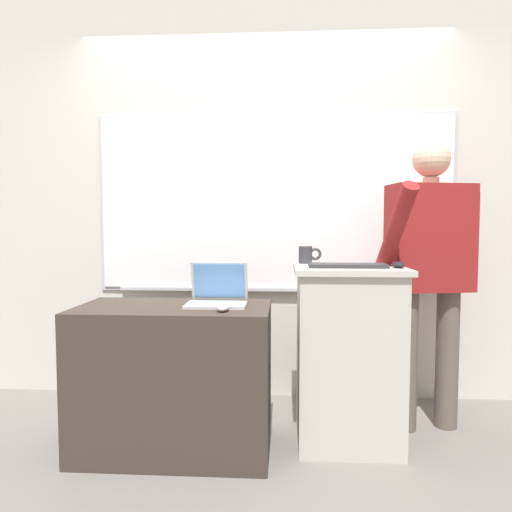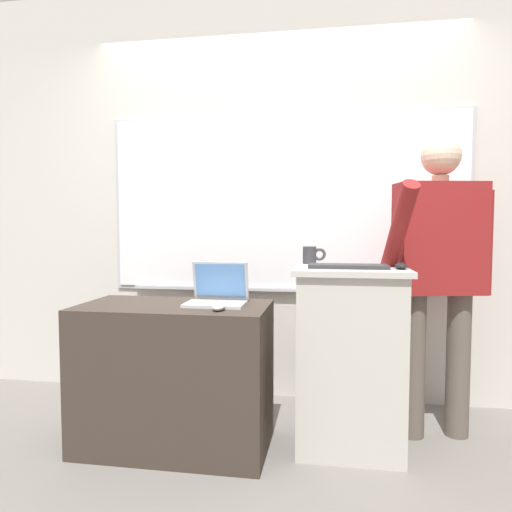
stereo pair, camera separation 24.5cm
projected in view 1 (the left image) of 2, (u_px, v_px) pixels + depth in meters
The scene contains 10 objects.
ground_plane at pixel (254, 482), 2.12m from camera, with size 30.00×30.00×0.00m, color slate.
back_wall at pixel (265, 194), 3.20m from camera, with size 6.40×0.17×2.85m.
lectern_podium at pixel (348, 354), 2.50m from camera, with size 0.59×0.52×0.97m.
side_desk at pixel (174, 378), 2.42m from camera, with size 1.01×0.53×0.77m.
person_presenter at pixel (429, 262), 2.63m from camera, with size 0.63×0.60×1.68m.
laptop at pixel (218, 293), 2.43m from camera, with size 0.31×0.25×0.23m.
wireless_keyboard at pixel (347, 266), 2.41m from camera, with size 0.41×0.15×0.02m.
computer_mouse_by_laptop at pixel (223, 308), 2.24m from camera, with size 0.06×0.10×0.03m.
computer_mouse_by_keyboard at pixel (398, 265), 2.38m from camera, with size 0.06×0.10×0.03m.
coffee_mug at pixel (307, 255), 2.67m from camera, with size 0.13×0.08×0.10m.
Camera 1 is at (0.13, -2.05, 1.19)m, focal length 32.00 mm.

